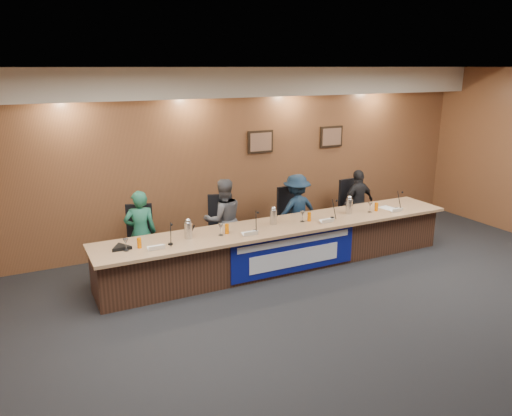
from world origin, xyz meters
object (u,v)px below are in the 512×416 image
(office_chair_a, at_px, (140,243))
(carafe_mid, at_px, (273,217))
(dais_body, at_px, (282,247))
(office_chair_c, at_px, (293,220))
(banner, at_px, (295,253))
(panelist_c, at_px, (296,211))
(panelist_a, at_px, (141,233))
(office_chair_b, at_px, (221,231))
(carafe_right, at_px, (349,206))
(panelist_b, at_px, (223,220))
(carafe_left, at_px, (188,230))
(speakerphone, at_px, (121,247))
(panelist_d, at_px, (358,203))
(office_chair_d, at_px, (354,210))

(office_chair_a, bearing_deg, carafe_mid, -4.85)
(dais_body, height_order, office_chair_c, dais_body)
(banner, distance_m, panelist_c, 1.39)
(panelist_a, bearing_deg, office_chair_b, -165.69)
(carafe_right, bearing_deg, office_chair_a, 166.02)
(panelist_b, distance_m, carafe_left, 1.17)
(office_chair_a, height_order, speakerphone, speakerphone)
(office_chair_a, height_order, office_chair_c, same)
(panelist_d, bearing_deg, banner, 19.97)
(banner, xyz_separation_m, panelist_a, (-2.14, 1.15, 0.31))
(dais_body, distance_m, carafe_left, 1.69)
(banner, height_order, office_chair_d, banner)
(dais_body, xyz_separation_m, panelist_b, (-0.72, 0.74, 0.36))
(panelist_d, xyz_separation_m, office_chair_a, (-4.24, 0.10, -0.18))
(dais_body, bearing_deg, speakerphone, -179.36)
(panelist_d, height_order, carafe_left, panelist_d)
(panelist_c, xyz_separation_m, office_chair_c, (0.00, 0.10, -0.20))
(office_chair_c, distance_m, office_chair_d, 1.39)
(banner, distance_m, carafe_mid, 0.68)
(office_chair_d, relative_size, speakerphone, 1.50)
(panelist_b, bearing_deg, office_chair_d, -173.13)
(panelist_a, bearing_deg, panelist_c, -169.74)
(panelist_b, distance_m, carafe_right, 2.18)
(dais_body, distance_m, panelist_b, 1.09)
(panelist_d, height_order, office_chair_d, panelist_d)
(panelist_a, distance_m, office_chair_a, 0.23)
(office_chair_b, distance_m, carafe_right, 2.25)
(banner, xyz_separation_m, office_chair_c, (0.72, 1.25, 0.10))
(panelist_a, bearing_deg, office_chair_c, -167.73)
(office_chair_a, distance_m, carafe_mid, 2.18)
(carafe_mid, bearing_deg, office_chair_c, 43.03)
(panelist_c, bearing_deg, carafe_left, 16.40)
(panelist_d, distance_m, speakerphone, 4.77)
(panelist_c, distance_m, panelist_d, 1.39)
(banner, distance_m, panelist_b, 1.40)
(panelist_b, relative_size, office_chair_b, 2.95)
(office_chair_c, bearing_deg, office_chair_d, -5.21)
(office_chair_c, bearing_deg, panelist_d, -9.32)
(office_chair_a, relative_size, carafe_right, 1.85)
(office_chair_a, xyz_separation_m, carafe_right, (3.45, -0.86, 0.40))
(office_chair_a, height_order, carafe_left, carafe_left)
(panelist_c, xyz_separation_m, carafe_right, (0.60, -0.76, 0.20))
(dais_body, height_order, speakerphone, speakerphone)
(office_chair_a, relative_size, office_chair_d, 1.00)
(banner, height_order, speakerphone, speakerphone)
(office_chair_c, bearing_deg, panelist_c, -95.21)
(panelist_d, xyz_separation_m, speakerphone, (-4.70, -0.77, 0.12))
(carafe_right, bearing_deg, office_chair_d, 47.38)
(panelist_a, distance_m, carafe_left, 0.94)
(panelist_b, height_order, carafe_mid, panelist_b)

